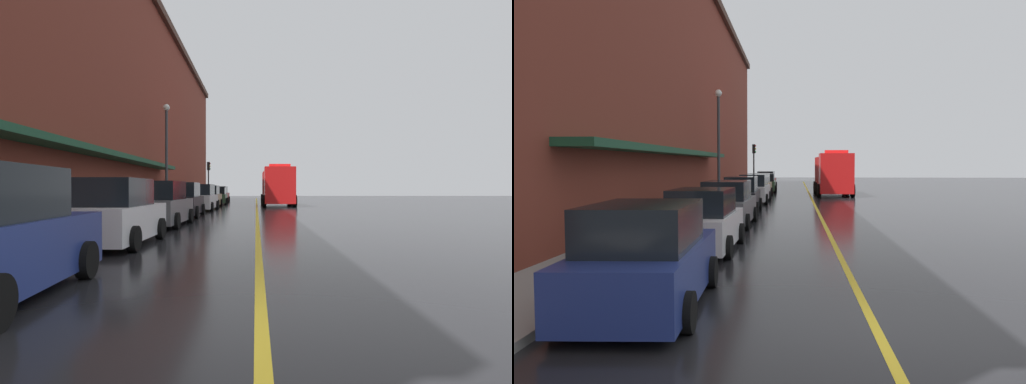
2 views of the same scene
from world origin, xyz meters
The scene contains 17 objects.
ground_plane centered at (0.00, 25.00, 0.00)m, with size 112.00×112.00×0.00m, color black.
sidewalk_left centered at (-6.20, 25.00, 0.07)m, with size 2.40×70.00×0.15m, color gray.
lane_center_stripe centered at (0.00, 25.00, 0.00)m, with size 0.16×70.00×0.01m, color gold.
brick_building_left centered at (-13.44, 24.00, 7.69)m, with size 13.26×64.00×15.37m.
parked_car_1 centered at (-3.91, 6.88, 0.84)m, with size 2.09×4.19×1.82m.
parked_car_2 centered at (-3.98, 12.59, 0.86)m, with size 2.17×4.66×1.84m.
parked_car_3 centered at (-4.02, 18.18, 0.87)m, with size 1.99×4.52×1.87m.
parked_car_4 centered at (-3.89, 24.52, 0.85)m, with size 2.08×4.83×1.84m.
parked_car_5 centered at (-3.99, 29.92, 0.83)m, with size 2.04×4.32×1.79m.
parked_car_6 centered at (-3.88, 35.70, 0.77)m, with size 2.15×4.16×1.65m.
parked_car_7 centered at (-4.05, 40.92, 0.83)m, with size 2.02×4.89×1.77m.
fire_truck centered at (1.85, 32.09, 1.68)m, with size 2.89×7.54×3.54m.
parking_meter_0 centered at (-5.35, 26.33, 1.06)m, with size 0.14×0.18×1.33m.
parking_meter_1 centered at (-5.35, 11.59, 1.06)m, with size 0.14×0.18×1.33m.
parking_meter_2 centered at (-5.35, 4.49, 1.06)m, with size 0.14×0.18×1.33m.
street_lamp_left centered at (-5.95, 22.72, 4.40)m, with size 0.44×0.44×6.94m.
traffic_light_near centered at (-5.29, 40.94, 3.16)m, with size 0.38×0.36×4.30m.
Camera 1 is at (-0.06, -4.34, 1.54)m, focal length 28.91 mm.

